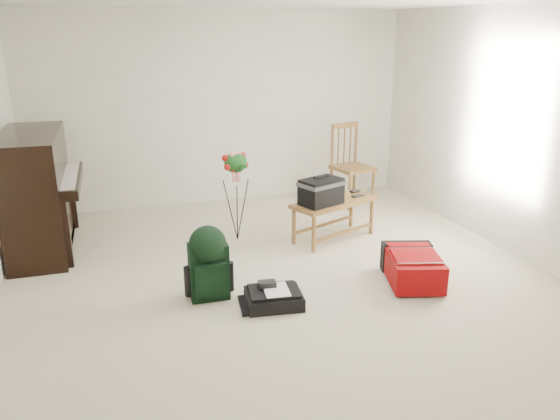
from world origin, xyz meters
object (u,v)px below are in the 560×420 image
object	(u,v)px
bench	(323,193)
flower_stand	(236,197)
black_duffel	(274,297)
green_backpack	(208,259)
red_suitcase	(410,265)
dining_chair	(352,166)
piano	(39,195)

from	to	relation	value
bench	flower_stand	world-z (taller)	flower_stand
bench	black_duffel	bearing A→B (deg)	-148.01
green_backpack	red_suitcase	bearing A→B (deg)	-5.43
black_duffel	dining_chair	bearing A→B (deg)	60.12
piano	black_duffel	size ratio (longest dim) A/B	2.95
bench	flower_stand	size ratio (longest dim) A/B	1.05
piano	flower_stand	distance (m)	2.06
piano	black_duffel	xyz separation A→B (m)	(1.97, -1.96, -0.53)
green_backpack	flower_stand	size ratio (longest dim) A/B	0.65
dining_chair	black_duffel	distance (m)	3.11
piano	flower_stand	world-z (taller)	piano
piano	green_backpack	xyz separation A→B (m)	(1.48, -1.67, -0.23)
flower_stand	dining_chair	bearing A→B (deg)	6.09
piano	bench	size ratio (longest dim) A/B	1.40
red_suitcase	green_backpack	world-z (taller)	green_backpack
black_duffel	bench	bearing A→B (deg)	60.41
piano	red_suitcase	size ratio (longest dim) A/B	1.92
bench	red_suitcase	bearing A→B (deg)	-93.29
piano	dining_chair	distance (m)	3.84
dining_chair	black_duffel	xyz separation A→B (m)	(-1.83, -2.48, -0.45)
red_suitcase	flower_stand	world-z (taller)	flower_stand
dining_chair	red_suitcase	bearing A→B (deg)	-115.45
black_duffel	flower_stand	world-z (taller)	flower_stand
black_duffel	flower_stand	xyz separation A→B (m)	(0.05, 1.60, 0.43)
flower_stand	bench	bearing A→B (deg)	-38.92
red_suitcase	black_duffel	xyz separation A→B (m)	(-1.36, -0.09, -0.08)
piano	bench	bearing A→B (deg)	-12.77
dining_chair	green_backpack	distance (m)	3.20
dining_chair	red_suitcase	distance (m)	2.46
piano	black_duffel	bearing A→B (deg)	-44.87
bench	green_backpack	world-z (taller)	bench
green_backpack	flower_stand	xyz separation A→B (m)	(0.55, 1.31, 0.13)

